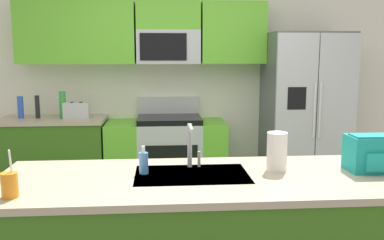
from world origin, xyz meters
The scene contains 13 objects.
kitchen_wall_unit centered at (-0.14, 2.08, 1.47)m, with size 5.20×0.43×2.60m.
back_counter centered at (-1.48, 1.80, 0.45)m, with size 1.18×0.63×0.90m.
range_oven centered at (-0.20, 1.80, 0.44)m, with size 1.36×0.61×1.10m.
refrigerator centered at (1.40, 1.73, 0.93)m, with size 0.90×0.76×1.85m.
toaster centered at (-1.19, 1.75, 0.99)m, with size 0.28×0.16×0.18m.
pepper_mill centered at (-1.63, 1.80, 1.03)m, with size 0.05×0.05×0.26m, color black.
bottle_green centered at (-1.36, 1.80, 1.05)m, with size 0.07×0.07×0.30m, color green.
bottle_blue centered at (-1.82, 1.82, 1.02)m, with size 0.07×0.07×0.25m, color blue.
sink_faucet centered at (-0.08, -0.39, 1.07)m, with size 0.08×0.21×0.28m.
drink_cup_orange centered at (-1.03, -0.87, 0.97)m, with size 0.08×0.08×0.25m.
soap_dispenser centered at (-0.37, -0.49, 0.97)m, with size 0.06×0.06×0.17m.
paper_towel_roll centered at (0.45, -0.49, 1.02)m, with size 0.12×0.12×0.24m, color white.
backpack centered at (1.04, -0.54, 1.02)m, with size 0.32×0.22×0.23m.
Camera 1 is at (-0.27, -2.97, 1.62)m, focal length 39.30 mm.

